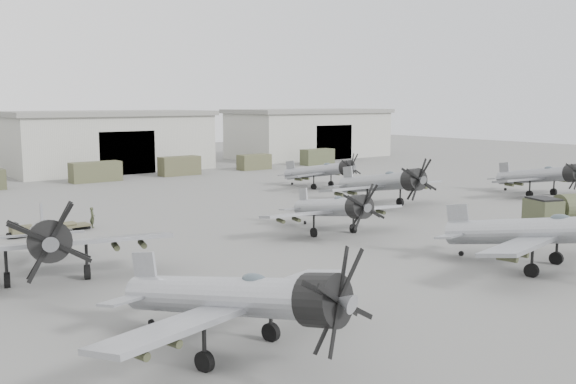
# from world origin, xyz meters

# --- Properties ---
(ground) EXTENTS (220.00, 220.00, 0.00)m
(ground) POSITION_xyz_m (0.00, 0.00, 0.00)
(ground) COLOR #525250
(ground) RESTS_ON ground
(hangar_center) EXTENTS (29.00, 14.80, 8.70)m
(hangar_center) POSITION_xyz_m (0.00, 61.96, 4.37)
(hangar_center) COLOR #A9AA9F
(hangar_center) RESTS_ON ground
(hangar_right) EXTENTS (29.00, 14.80, 8.70)m
(hangar_right) POSITION_xyz_m (38.00, 61.96, 4.37)
(hangar_right) COLOR #A9AA9F
(hangar_right) RESTS_ON ground
(support_truck_3) EXTENTS (6.30, 2.20, 2.52)m
(support_truck_3) POSITION_xyz_m (-6.58, 50.00, 1.26)
(support_truck_3) COLOR #45462E
(support_truck_3) RESTS_ON ground
(support_truck_4) EXTENTS (5.61, 2.20, 2.59)m
(support_truck_4) POSITION_xyz_m (5.24, 50.00, 1.29)
(support_truck_4) COLOR #46462E
(support_truck_4) RESTS_ON ground
(support_truck_5) EXTENTS (4.95, 2.20, 2.25)m
(support_truck_5) POSITION_xyz_m (17.66, 50.00, 1.13)
(support_truck_5) COLOR #484930
(support_truck_5) RESTS_ON ground
(support_truck_6) EXTENTS (5.54, 2.20, 2.51)m
(support_truck_6) POSITION_xyz_m (29.95, 50.00, 1.25)
(support_truck_6) COLOR #42472E
(support_truck_6) RESTS_ON ground
(aircraft_near_0) EXTENTS (13.01, 11.71, 5.18)m
(aircraft_near_0) POSITION_xyz_m (-22.81, -8.17, 2.36)
(aircraft_near_0) COLOR #9D9FA5
(aircraft_near_0) RESTS_ON ground
(aircraft_near_1) EXTENTS (13.16, 11.84, 5.22)m
(aircraft_near_1) POSITION_xyz_m (-1.23, -8.38, 2.38)
(aircraft_near_1) COLOR #999CA1
(aircraft_near_1) RESTS_ON ground
(aircraft_mid_0) EXTENTS (13.93, 12.54, 5.55)m
(aircraft_mid_0) POSITION_xyz_m (-25.73, 6.91, 2.52)
(aircraft_mid_0) COLOR gray
(aircraft_mid_0) RESTS_ON ground
(aircraft_mid_1) EXTENTS (11.53, 10.38, 4.58)m
(aircraft_mid_1) POSITION_xyz_m (-4.43, 7.05, 2.08)
(aircraft_mid_1) COLOR gray
(aircraft_mid_1) RESTS_ON ground
(aircraft_mid_2) EXTENTS (13.37, 12.03, 5.31)m
(aircraft_mid_2) POSITION_xyz_m (7.74, 13.60, 2.42)
(aircraft_mid_2) COLOR gray
(aircraft_mid_2) RESTS_ON ground
(aircraft_mid_3) EXTENTS (12.33, 11.10, 4.89)m
(aircraft_mid_3) POSITION_xyz_m (26.57, 8.63, 2.23)
(aircraft_mid_3) COLOR gray
(aircraft_mid_3) RESTS_ON ground
(aircraft_far_1) EXTENTS (11.23, 10.11, 4.46)m
(aircraft_far_1) POSITION_xyz_m (12.34, 27.96, 2.03)
(aircraft_far_1) COLOR gray
(aircraft_far_1) RESTS_ON ground
(fuel_tanker) EXTENTS (8.31, 5.13, 3.05)m
(fuel_tanker) POSITION_xyz_m (10.84, -3.43, 1.75)
(fuel_tanker) COLOR #3C412A
(fuel_tanker) RESTS_ON ground
(tug_trailer) EXTENTS (5.95, 1.40, 1.19)m
(tug_trailer) POSITION_xyz_m (-22.15, 20.65, 0.45)
(tug_trailer) COLOR #46432D
(tug_trailer) RESTS_ON ground
(ground_crew) EXTENTS (0.48, 0.66, 1.66)m
(ground_crew) POSITION_xyz_m (-17.90, 21.04, 0.83)
(ground_crew) COLOR #333825
(ground_crew) RESTS_ON ground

